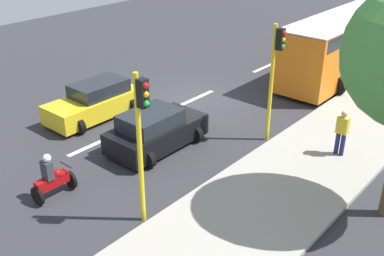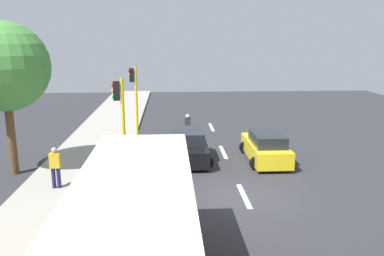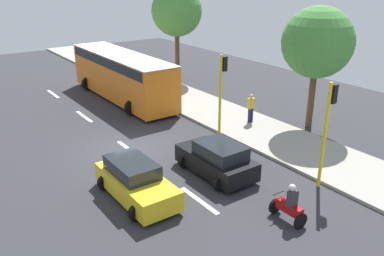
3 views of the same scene
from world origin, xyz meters
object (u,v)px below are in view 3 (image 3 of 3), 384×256
traffic_light_corner (222,84)px  traffic_light_midblock (328,120)px  car_yellow_cab (136,181)px  car_black (217,159)px  motorcycle (289,206)px  pedestrian_near_signal (251,107)px  street_tree_center (177,11)px  city_bus (122,73)px  street_tree_south (318,43)px

traffic_light_corner → traffic_light_midblock: 6.60m
car_yellow_cab → car_black: 3.87m
motorcycle → pedestrian_near_signal: (5.67, 8.04, 0.42)m
motorcycle → traffic_light_corner: size_ratio=0.34×
traffic_light_midblock → car_black: bearing=130.8°
pedestrian_near_signal → traffic_light_corner: 3.24m
street_tree_center → motorcycle: bearing=-112.5°
city_bus → street_tree_south: bearing=-60.7°
street_tree_center → car_yellow_cab: bearing=-128.7°
city_bus → motorcycle: bearing=-96.3°
car_yellow_cab → street_tree_center: size_ratio=0.55×
pedestrian_near_signal → street_tree_south: 5.04m
city_bus → traffic_light_corner: (1.18, -9.38, 1.08)m
car_black → city_bus: (1.71, 12.64, 1.14)m
car_yellow_cab → street_tree_center: (11.58, 14.47, 4.77)m
traffic_light_corner → pedestrian_near_signal: bearing=9.8°
city_bus → traffic_light_midblock: 16.06m
city_bus → pedestrian_near_signal: size_ratio=6.51×
traffic_light_corner → street_tree_south: 5.73m
car_black → city_bus: 12.80m
car_yellow_cab → pedestrian_near_signal: bearing=20.0°
car_yellow_cab → motorcycle: 5.92m
city_bus → motorcycle: 17.12m
car_black → traffic_light_corner: 4.89m
car_black → motorcycle: bearing=-92.3°
car_yellow_cab → city_bus: size_ratio=0.38×
city_bus → traffic_light_corner: size_ratio=2.44×
car_yellow_cab → traffic_light_corner: (6.74, 2.96, 2.22)m
car_yellow_cab → street_tree_south: (11.84, 1.17, 4.12)m
traffic_light_corner → traffic_light_midblock: same height
motorcycle → car_yellow_cab: bearing=128.4°
car_yellow_cab → city_bus: (5.56, 12.34, 1.14)m
motorcycle → street_tree_center: bearing=67.5°
car_black → motorcycle: motorcycle is taller
traffic_light_corner → street_tree_south: (5.10, -1.79, 1.90)m
car_yellow_cab → car_black: bearing=-4.4°
city_bus → pedestrian_near_signal: (3.79, -8.93, -0.79)m
pedestrian_near_signal → traffic_light_midblock: 7.75m
pedestrian_near_signal → traffic_light_midblock: traffic_light_midblock is taller
traffic_light_midblock → street_tree_south: size_ratio=0.66×
car_yellow_cab → pedestrian_near_signal: pedestrian_near_signal is taller
car_black → traffic_light_corner: traffic_light_corner is taller
car_yellow_cab → motorcycle: size_ratio=2.71×
street_tree_center → street_tree_south: street_tree_center is taller
car_yellow_cab → street_tree_south: bearing=5.6°
motorcycle → street_tree_center: street_tree_center is taller
city_bus → traffic_light_corner: 9.52m
car_black → pedestrian_near_signal: pedestrian_near_signal is taller
city_bus → traffic_light_corner: traffic_light_corner is taller
motorcycle → street_tree_south: size_ratio=0.23×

